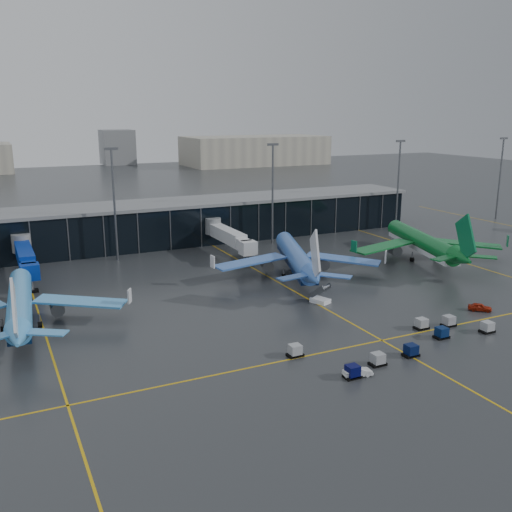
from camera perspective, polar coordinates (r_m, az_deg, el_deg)
name	(u,v)px	position (r m, az deg, el deg)	size (l,w,h in m)	color
ground	(276,319)	(94.36, 1.99, -6.28)	(600.00, 600.00, 0.00)	#282B2D
terminal_pier	(165,223)	(148.75, -9.11, 3.33)	(142.00, 17.00, 10.70)	black
jet_bridges	(25,257)	(124.70, -22.08, -0.05)	(94.00, 27.50, 7.20)	#595B60
flood_masts	(198,195)	(137.65, -5.79, 6.11)	(203.00, 0.50, 25.50)	#595B60
distant_hangars	(145,153)	(360.86, -11.09, 10.08)	(260.00, 71.00, 22.00)	#B2AD99
taxi_lines	(297,293)	(107.69, 4.11, -3.68)	(220.00, 120.00, 0.02)	gold
airliner_arkefly	(18,289)	(97.00, -22.68, -3.09)	(34.35, 39.12, 12.02)	#449ADF
airliner_klm_near	(296,245)	(117.70, 4.01, 1.08)	(36.40, 41.45, 12.74)	#3B6BC3
airliner_aer_lingus	(422,231)	(135.94, 16.28, 2.41)	(37.56, 42.78, 13.15)	#0C6627
baggage_carts	(407,341)	(86.28, 14.91, -8.25)	(33.33, 10.97, 1.70)	black
mobile_airstair	(320,299)	(102.33, 6.46, -4.25)	(3.22, 3.78, 3.45)	white
service_van_red	(480,307)	(104.95, 21.49, -4.78)	(1.55, 3.86, 1.32)	#A4210C
service_van_white	(358,372)	(75.73, 10.14, -11.33)	(1.35, 3.88, 1.28)	silver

